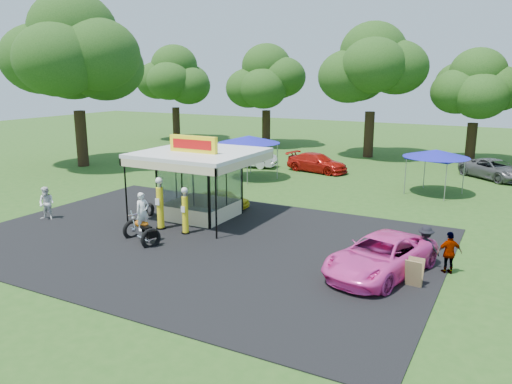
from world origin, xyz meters
TOP-DOWN VIEW (x-y plane):
  - ground at (0.00, 0.00)m, footprint 120.00×120.00m
  - asphalt_apron at (0.00, 2.00)m, footprint 20.00×14.00m
  - gas_station_kiosk at (-2.00, 4.99)m, footprint 5.40×5.40m
  - gas_pump_left at (-2.51, 2.46)m, footprint 0.46×0.46m
  - gas_pump_right at (-1.08, 2.43)m, footprint 0.40×0.40m
  - motorcycle at (-1.94, 0.55)m, footprint 2.05×1.51m
  - spare_tires at (-4.49, 3.99)m, footprint 0.80×0.51m
  - a_frame_sign at (9.15, 1.38)m, footprint 0.57×0.53m
  - kiosk_car at (-2.00, 7.20)m, footprint 2.82×1.13m
  - pink_sedan at (7.85, 1.92)m, footprint 3.58×5.50m
  - spectator_west at (-8.48, 1.06)m, footprint 0.95×0.82m
  - spectator_east_a at (9.12, 3.44)m, footprint 1.07×0.67m
  - spectator_east_b at (10.00, 3.18)m, footprint 0.98×0.82m
  - bg_car_a at (-6.90, 18.45)m, footprint 4.93×2.47m
  - bg_car_b at (-1.30, 19.10)m, footprint 4.96×2.76m
  - bg_car_d at (10.39, 22.40)m, footprint 5.17×4.89m
  - tent_west at (-4.57, 14.62)m, footprint 4.25×4.25m
  - tent_east at (7.46, 15.84)m, footprint 3.86×3.86m
  - oak_far_a at (-21.66, 29.07)m, footprint 8.35×8.35m
  - oak_far_b at (-10.98, 29.76)m, footprint 8.19×8.19m
  - oak_far_c at (0.11, 27.63)m, footprint 9.41×9.41m
  - oak_far_d at (8.21, 28.93)m, footprint 7.48×7.48m
  - oak_near at (-18.44, 12.70)m, footprint 11.07×11.07m

SIDE VIEW (x-z plane):
  - ground at x=0.00m, z-range 0.00..0.00m
  - asphalt_apron at x=0.00m, z-range 0.00..0.04m
  - spare_tires at x=-4.49m, z-range -0.01..0.66m
  - kiosk_car at x=-2.00m, z-range 0.00..0.96m
  - a_frame_sign at x=9.15m, z-range 0.01..1.00m
  - bg_car_d at x=10.39m, z-range 0.00..1.36m
  - bg_car_b at x=-1.30m, z-range 0.00..1.36m
  - pink_sedan at x=7.85m, z-range 0.00..1.41m
  - bg_car_a at x=-6.90m, z-range 0.00..1.55m
  - spectator_east_b at x=10.00m, z-range 0.00..1.57m
  - spectator_east_a at x=9.12m, z-range 0.00..1.59m
  - spectator_west at x=-8.48m, z-range 0.00..1.67m
  - motorcycle at x=-1.94m, z-range -0.26..2.06m
  - gas_pump_right at x=-1.08m, z-range -0.04..2.13m
  - gas_pump_left at x=-2.51m, z-range -0.05..2.43m
  - gas_station_kiosk at x=-2.00m, z-range -0.31..3.87m
  - tent_east at x=7.46m, z-range 1.09..3.79m
  - tent_west at x=-4.57m, z-range 1.20..4.18m
  - oak_far_d at x=8.21m, z-range 1.22..10.13m
  - oak_far_b at x=-10.98m, z-range 1.35..11.11m
  - oak_far_a at x=-21.66m, z-range 1.35..11.25m
  - oak_far_c at x=0.11m, z-range 1.49..12.58m
  - oak_near at x=-18.44m, z-range 1.61..14.36m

